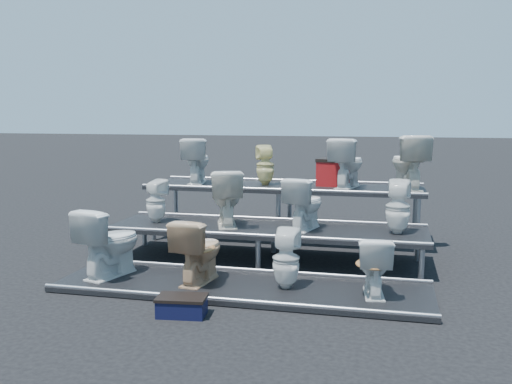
% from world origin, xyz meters
% --- Properties ---
extents(ground, '(80.00, 80.00, 0.00)m').
position_xyz_m(ground, '(0.00, 0.00, 0.00)').
color(ground, black).
rests_on(ground, ground).
extents(tier_front, '(4.20, 1.20, 0.06)m').
position_xyz_m(tier_front, '(0.00, -1.30, 0.03)').
color(tier_front, black).
rests_on(tier_front, ground).
extents(tier_mid, '(4.20, 1.20, 0.46)m').
position_xyz_m(tier_mid, '(0.00, 0.00, 0.23)').
color(tier_mid, black).
rests_on(tier_mid, ground).
extents(tier_back, '(4.20, 1.20, 0.86)m').
position_xyz_m(tier_back, '(0.00, 1.30, 0.43)').
color(tier_back, black).
rests_on(tier_back, ground).
extents(toilet_0, '(0.66, 0.90, 0.82)m').
position_xyz_m(toilet_0, '(-1.61, -1.30, 0.47)').
color(toilet_0, white).
rests_on(toilet_0, tier_front).
extents(toilet_1, '(0.51, 0.78, 0.74)m').
position_xyz_m(toilet_1, '(-0.50, -1.30, 0.43)').
color(toilet_1, tan).
rests_on(toilet_1, tier_front).
extents(toilet_2, '(0.31, 0.31, 0.66)m').
position_xyz_m(toilet_2, '(0.51, -1.30, 0.39)').
color(toilet_2, white).
rests_on(toilet_2, tier_front).
extents(toilet_3, '(0.42, 0.66, 0.64)m').
position_xyz_m(toilet_3, '(1.45, -1.30, 0.38)').
color(toilet_3, white).
rests_on(toilet_3, tier_front).
extents(toilet_4, '(0.34, 0.35, 0.60)m').
position_xyz_m(toilet_4, '(-1.58, 0.00, 0.76)').
color(toilet_4, white).
rests_on(toilet_4, tier_mid).
extents(toilet_5, '(0.65, 0.85, 0.77)m').
position_xyz_m(toilet_5, '(-0.55, 0.00, 0.84)').
color(toilet_5, silver).
rests_on(toilet_5, tier_mid).
extents(toilet_6, '(0.55, 0.75, 0.69)m').
position_xyz_m(toilet_6, '(0.51, 0.00, 0.80)').
color(toilet_6, white).
rests_on(toilet_6, tier_mid).
extents(toilet_7, '(0.34, 0.34, 0.68)m').
position_xyz_m(toilet_7, '(1.70, 0.00, 0.80)').
color(toilet_7, white).
rests_on(toilet_7, tier_mid).
extents(toilet_8, '(0.51, 0.76, 0.72)m').
position_xyz_m(toilet_8, '(-1.43, 1.30, 1.22)').
color(toilet_8, white).
rests_on(toilet_8, tier_back).
extents(toilet_9, '(0.37, 0.37, 0.62)m').
position_xyz_m(toilet_9, '(-0.30, 1.30, 1.17)').
color(toilet_9, beige).
rests_on(toilet_9, tier_back).
extents(toilet_10, '(0.57, 0.80, 0.74)m').
position_xyz_m(toilet_10, '(0.95, 1.30, 1.23)').
color(toilet_10, white).
rests_on(toilet_10, tier_back).
extents(toilet_11, '(0.66, 0.88, 0.80)m').
position_xyz_m(toilet_11, '(1.84, 1.30, 1.26)').
color(toilet_11, silver).
rests_on(toilet_11, tier_back).
extents(red_crate, '(0.56, 0.48, 0.37)m').
position_xyz_m(red_crate, '(0.77, 1.48, 1.04)').
color(red_crate, maroon).
rests_on(red_crate, tier_back).
extents(step_stool, '(0.49, 0.33, 0.17)m').
position_xyz_m(step_stool, '(-0.36, -2.22, 0.08)').
color(step_stool, black).
rests_on(step_stool, ground).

